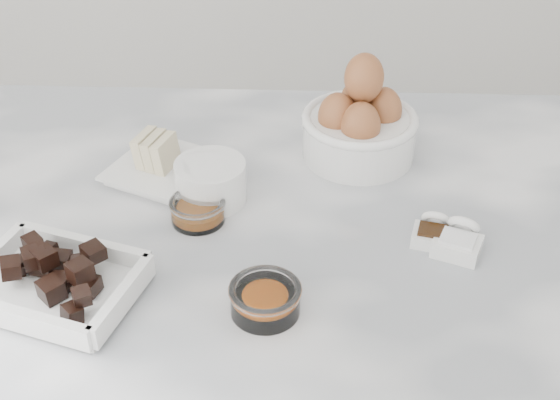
# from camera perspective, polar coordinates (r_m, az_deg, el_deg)

# --- Properties ---
(marble_slab) EXTENTS (1.20, 0.80, 0.04)m
(marble_slab) POSITION_cam_1_polar(r_m,az_deg,el_deg) (0.98, -1.24, -3.86)
(marble_slab) COLOR silver
(marble_slab) RESTS_ON cabinet
(chocolate_dish) EXTENTS (0.22, 0.19, 0.05)m
(chocolate_dish) POSITION_cam_1_polar(r_m,az_deg,el_deg) (0.91, -16.18, -5.69)
(chocolate_dish) COLOR white
(chocolate_dish) RESTS_ON marble_slab
(butter_plate) EXTENTS (0.18, 0.18, 0.06)m
(butter_plate) POSITION_cam_1_polar(r_m,az_deg,el_deg) (1.09, -8.54, 2.69)
(butter_plate) COLOR white
(butter_plate) RESTS_ON marble_slab
(sugar_ramekin) EXTENTS (0.09, 0.09, 0.06)m
(sugar_ramekin) POSITION_cam_1_polar(r_m,az_deg,el_deg) (1.02, -5.09, 1.45)
(sugar_ramekin) COLOR white
(sugar_ramekin) RESTS_ON marble_slab
(egg_bowl) EXTENTS (0.17, 0.17, 0.16)m
(egg_bowl) POSITION_cam_1_polar(r_m,az_deg,el_deg) (1.11, 5.84, 5.54)
(egg_bowl) COLOR white
(egg_bowl) RESTS_ON marble_slab
(honey_bowl) EXTENTS (0.07, 0.07, 0.03)m
(honey_bowl) POSITION_cam_1_polar(r_m,az_deg,el_deg) (0.99, -6.04, -0.72)
(honey_bowl) COLOR white
(honey_bowl) RESTS_ON marble_slab
(zest_bowl) EXTENTS (0.08, 0.08, 0.04)m
(zest_bowl) POSITION_cam_1_polar(r_m,az_deg,el_deg) (0.86, -1.09, -7.19)
(zest_bowl) COLOR white
(zest_bowl) RESTS_ON marble_slab
(vanilla_spoon) EXTENTS (0.06, 0.07, 0.04)m
(vanilla_spoon) POSITION_cam_1_polar(r_m,az_deg,el_deg) (0.98, 11.13, -2.31)
(vanilla_spoon) COLOR white
(vanilla_spoon) RESTS_ON marble_slab
(salt_spoon) EXTENTS (0.07, 0.08, 0.04)m
(salt_spoon) POSITION_cam_1_polar(r_m,az_deg,el_deg) (0.97, 12.94, -2.90)
(salt_spoon) COLOR white
(salt_spoon) RESTS_ON marble_slab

